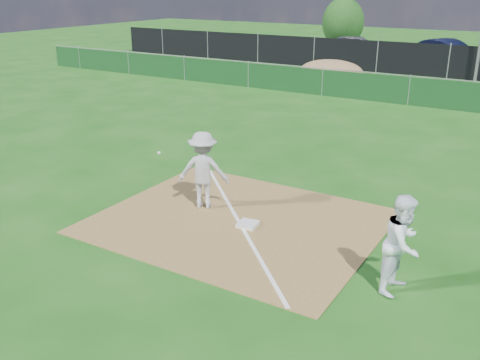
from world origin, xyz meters
name	(u,v)px	position (x,y,z in m)	size (l,w,h in m)	color
ground	(370,131)	(0.00, 10.00, 0.00)	(90.00, 90.00, 0.00)	#154D10
infield_dirt	(238,221)	(0.00, 1.00, 0.01)	(6.00, 5.00, 0.02)	brown
foul_line	(238,221)	(0.00, 1.00, 0.03)	(0.08, 7.00, 0.01)	white
green_fence	(409,91)	(0.00, 15.00, 0.60)	(44.00, 0.05, 1.20)	#0E3615
dirt_mound	(331,71)	(-5.00, 18.50, 0.58)	(3.38, 2.60, 1.17)	olive
black_fence	(449,62)	(0.00, 23.00, 0.90)	(46.00, 0.04, 1.80)	black
parking_lot	(463,67)	(0.00, 28.00, 0.01)	(46.00, 9.00, 0.01)	black
first_base	(248,224)	(0.31, 0.88, 0.06)	(0.41, 0.41, 0.09)	silver
play_at_first	(203,170)	(-1.12, 1.28, 0.93)	(2.12, 1.11, 1.82)	#B8B8BB
runner	(403,244)	(3.82, 0.07, 0.88)	(0.85, 0.67, 1.76)	white
car_left	(356,47)	(-7.08, 28.05, 0.81)	(1.89, 4.71, 1.60)	#999BA1
car_mid	(448,52)	(-1.10, 28.27, 0.80)	(1.67, 4.78, 1.57)	black
tree_left	(343,22)	(-10.12, 33.19, 1.99)	(3.27, 3.27, 3.87)	#382316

